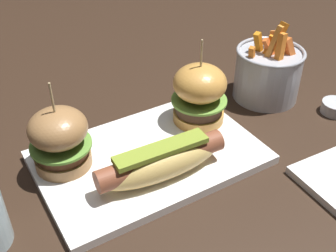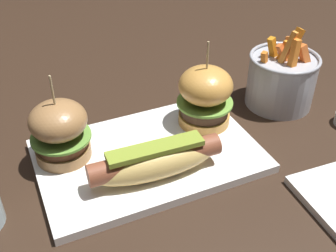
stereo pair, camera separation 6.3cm
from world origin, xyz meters
name	(u,v)px [view 2 (the right image)]	position (x,y,z in m)	size (l,w,h in m)	color
ground_plane	(148,159)	(0.00, 0.00, 0.00)	(3.00, 3.00, 0.00)	black
platter_main	(148,156)	(0.00, 0.00, 0.01)	(0.33, 0.22, 0.01)	white
hot_dog	(156,161)	(-0.01, -0.05, 0.04)	(0.19, 0.06, 0.05)	#D8B462
slider_left	(60,131)	(-0.12, 0.04, 0.06)	(0.09, 0.09, 0.14)	#9B6E41
slider_right	(205,96)	(0.12, 0.04, 0.07)	(0.09, 0.09, 0.15)	gold
fries_bucket	(281,79)	(0.28, 0.05, 0.05)	(0.12, 0.12, 0.15)	#A8AAB2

